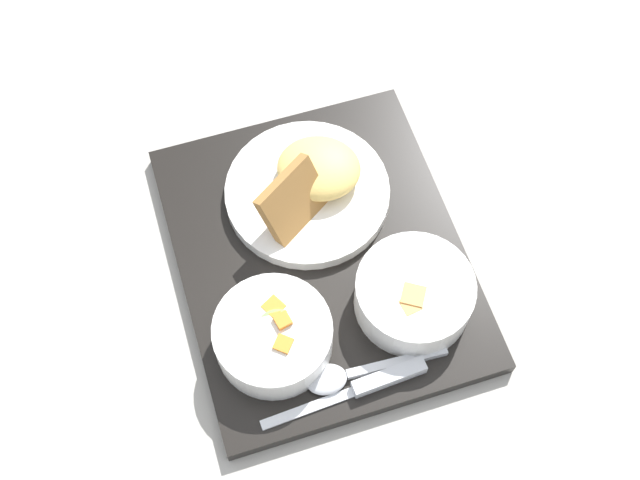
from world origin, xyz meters
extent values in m
plane|color=#ADA89E|center=(0.00, 0.00, 0.00)|extent=(4.00, 4.00, 0.00)
cube|color=black|center=(0.00, 0.00, 0.01)|extent=(0.40, 0.34, 0.02)
cylinder|color=white|center=(-0.08, 0.08, 0.04)|extent=(0.12, 0.12, 0.05)
torus|color=white|center=(-0.08, 0.08, 0.06)|extent=(0.12, 0.12, 0.01)
cylinder|color=#8EBC6B|center=(-0.08, 0.10, 0.05)|extent=(0.06, 0.06, 0.02)
cylinder|color=#8EBC6B|center=(-0.08, 0.07, 0.05)|extent=(0.05, 0.05, 0.02)
cylinder|color=#8EBC6B|center=(-0.10, 0.10, 0.06)|extent=(0.05, 0.05, 0.01)
cylinder|color=#8EBC6B|center=(-0.09, 0.08, 0.06)|extent=(0.06, 0.06, 0.02)
cube|color=orange|center=(-0.08, 0.07, 0.06)|extent=(0.02, 0.02, 0.02)
cube|color=orange|center=(-0.06, 0.07, 0.06)|extent=(0.03, 0.03, 0.01)
cube|color=orange|center=(-0.10, 0.08, 0.06)|extent=(0.02, 0.02, 0.01)
cylinder|color=white|center=(-0.09, -0.07, 0.04)|extent=(0.13, 0.13, 0.05)
torus|color=white|center=(-0.09, -0.07, 0.06)|extent=(0.13, 0.13, 0.01)
cylinder|color=#C67F3D|center=(-0.09, -0.07, 0.05)|extent=(0.11, 0.11, 0.04)
cube|color=#E5A356|center=(-0.10, -0.06, 0.06)|extent=(0.03, 0.03, 0.02)
cube|color=#E5A356|center=(-0.11, -0.06, 0.06)|extent=(0.02, 0.02, 0.01)
cylinder|color=white|center=(0.07, -0.01, 0.03)|extent=(0.19, 0.19, 0.02)
ellipsoid|color=#EFC666|center=(0.08, -0.03, 0.05)|extent=(0.12, 0.12, 0.04)
cube|color=#A37038|center=(0.05, 0.01, 0.06)|extent=(0.08, 0.09, 0.08)
cube|color=silver|center=(-0.16, 0.08, 0.02)|extent=(0.01, 0.10, 0.00)
cube|color=silver|center=(-0.16, -0.01, 0.03)|extent=(0.02, 0.08, 0.02)
ellipsoid|color=silver|center=(-0.14, 0.05, 0.03)|extent=(0.04, 0.05, 0.01)
cube|color=silver|center=(-0.15, -0.03, 0.02)|extent=(0.02, 0.11, 0.01)
camera|label=1|loc=(-0.37, 0.14, 0.82)|focal=45.00mm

